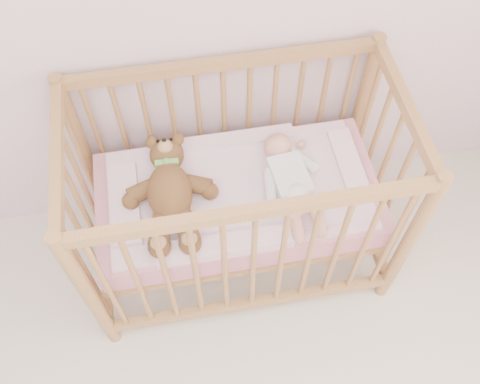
{
  "coord_description": "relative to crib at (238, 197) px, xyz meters",
  "views": [
    {
      "loc": [
        0.18,
        0.37,
        2.48
      ],
      "look_at": [
        0.39,
        1.55,
        0.62
      ],
      "focal_mm": 40.0,
      "sensor_mm": 36.0,
      "label": 1
    }
  ],
  "objects": [
    {
      "name": "blanket",
      "position": [
        -0.0,
        0.0,
        0.06
      ],
      "size": [
        1.1,
        0.58,
        0.06
      ],
      "primitive_type": null,
      "color": "#F6A9C4",
      "rests_on": "mattress"
    },
    {
      "name": "mattress",
      "position": [
        -0.0,
        0.0,
        -0.01
      ],
      "size": [
        1.22,
        0.62,
        0.13
      ],
      "primitive_type": "cube",
      "color": "pink",
      "rests_on": "crib"
    },
    {
      "name": "baby",
      "position": [
        0.22,
        -0.02,
        0.14
      ],
      "size": [
        0.32,
        0.58,
        0.13
      ],
      "primitive_type": null,
      "rotation": [
        0.0,
        0.0,
        0.09
      ],
      "color": "white",
      "rests_on": "blanket"
    },
    {
      "name": "teddy_bear",
      "position": [
        -0.29,
        -0.02,
        0.15
      ],
      "size": [
        0.43,
        0.6,
        0.16
      ],
      "primitive_type": null,
      "rotation": [
        0.0,
        0.0,
        -0.03
      ],
      "color": "brown",
      "rests_on": "blanket"
    },
    {
      "name": "crib",
      "position": [
        0.0,
        0.0,
        0.0
      ],
      "size": [
        1.36,
        0.76,
        1.0
      ],
      "primitive_type": null,
      "color": "tan",
      "rests_on": "floor"
    }
  ]
}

